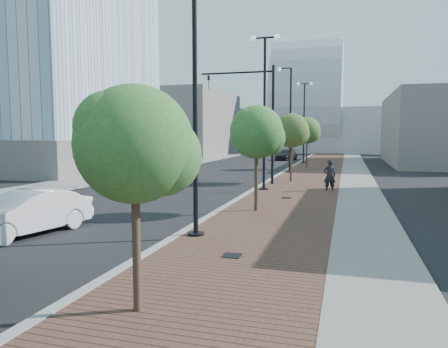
# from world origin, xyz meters

# --- Properties ---
(sidewalk) EXTENTS (7.00, 140.00, 0.12)m
(sidewalk) POSITION_xyz_m (3.50, 40.00, 0.06)
(sidewalk) COLOR #4C2D23
(sidewalk) RESTS_ON ground
(concrete_strip) EXTENTS (2.40, 140.00, 0.13)m
(concrete_strip) POSITION_xyz_m (6.20, 40.00, 0.07)
(concrete_strip) COLOR slate
(concrete_strip) RESTS_ON ground
(curb) EXTENTS (0.30, 140.00, 0.14)m
(curb) POSITION_xyz_m (0.00, 40.00, 0.07)
(curb) COLOR gray
(curb) RESTS_ON ground
(west_sidewalk) EXTENTS (4.00, 140.00, 0.12)m
(west_sidewalk) POSITION_xyz_m (-13.00, 40.00, 0.06)
(west_sidewalk) COLOR slate
(west_sidewalk) RESTS_ON ground
(white_sedan) EXTENTS (2.61, 4.90, 1.54)m
(white_sedan) POSITION_xyz_m (-5.25, 8.88, 0.77)
(white_sedan) COLOR silver
(white_sedan) RESTS_ON ground
(dark_car_mid) EXTENTS (3.17, 5.27, 1.37)m
(dark_car_mid) POSITION_xyz_m (-6.51, 24.99, 0.69)
(dark_car_mid) COLOR black
(dark_car_mid) RESTS_ON ground
(dark_car_far) EXTENTS (2.83, 5.00, 1.37)m
(dark_car_far) POSITION_xyz_m (-2.28, 52.76, 0.68)
(dark_car_far) COLOR black
(dark_car_far) RESTS_ON ground
(pedestrian) EXTENTS (0.81, 0.63, 1.97)m
(pedestrian) POSITION_xyz_m (4.45, 22.59, 0.99)
(pedestrian) COLOR black
(pedestrian) RESTS_ON ground
(streetlight_1) EXTENTS (1.44, 0.56, 9.21)m
(streetlight_1) POSITION_xyz_m (0.49, 10.00, 4.34)
(streetlight_1) COLOR black
(streetlight_1) RESTS_ON ground
(streetlight_2) EXTENTS (1.72, 0.56, 9.28)m
(streetlight_2) POSITION_xyz_m (0.60, 22.00, 4.82)
(streetlight_2) COLOR black
(streetlight_2) RESTS_ON ground
(streetlight_3) EXTENTS (1.44, 0.56, 9.21)m
(streetlight_3) POSITION_xyz_m (0.49, 34.00, 4.34)
(streetlight_3) COLOR black
(streetlight_3) RESTS_ON ground
(streetlight_4) EXTENTS (1.72, 0.56, 9.28)m
(streetlight_4) POSITION_xyz_m (0.60, 46.00, 4.82)
(streetlight_4) COLOR black
(streetlight_4) RESTS_ON ground
(traffic_mast) EXTENTS (5.09, 0.20, 8.00)m
(traffic_mast) POSITION_xyz_m (-0.30, 25.00, 4.98)
(traffic_mast) COLOR black
(traffic_mast) RESTS_ON ground
(tree_0) EXTENTS (2.29, 2.22, 4.42)m
(tree_0) POSITION_xyz_m (1.65, 4.02, 3.30)
(tree_0) COLOR #382619
(tree_0) RESTS_ON ground
(tree_1) EXTENTS (2.39, 2.34, 4.74)m
(tree_1) POSITION_xyz_m (1.65, 15.02, 3.56)
(tree_1) COLOR #382619
(tree_1) RESTS_ON ground
(tree_2) EXTENTS (2.47, 2.44, 4.94)m
(tree_2) POSITION_xyz_m (1.65, 27.02, 3.71)
(tree_2) COLOR #382619
(tree_2) RESTS_ON ground
(tree_3) EXTENTS (2.61, 2.60, 5.12)m
(tree_3) POSITION_xyz_m (1.65, 39.02, 3.80)
(tree_3) COLOR #382619
(tree_3) RESTS_ON ground
(tower_podium) EXTENTS (19.00, 19.00, 3.00)m
(tower_podium) POSITION_xyz_m (-24.00, 32.00, 1.50)
(tower_podium) COLOR #645E5A
(tower_podium) RESTS_ON ground
(convention_center) EXTENTS (50.00, 30.00, 50.00)m
(convention_center) POSITION_xyz_m (-2.00, 85.00, 6.00)
(convention_center) COLOR #9EA3A8
(convention_center) RESTS_ON ground
(commercial_block_nw) EXTENTS (14.00, 20.00, 10.00)m
(commercial_block_nw) POSITION_xyz_m (-20.00, 60.00, 5.00)
(commercial_block_nw) COLOR slate
(commercial_block_nw) RESTS_ON ground
(commercial_block_ne) EXTENTS (12.00, 22.00, 8.00)m
(commercial_block_ne) POSITION_xyz_m (16.00, 50.00, 4.00)
(commercial_block_ne) COLOR slate
(commercial_block_ne) RESTS_ON ground
(utility_cover_1) EXTENTS (0.50, 0.50, 0.02)m
(utility_cover_1) POSITION_xyz_m (2.40, 8.00, 0.13)
(utility_cover_1) COLOR black
(utility_cover_1) RESTS_ON sidewalk
(utility_cover_2) EXTENTS (0.50, 0.50, 0.02)m
(utility_cover_2) POSITION_xyz_m (2.40, 19.00, 0.13)
(utility_cover_2) COLOR black
(utility_cover_2) RESTS_ON sidewalk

